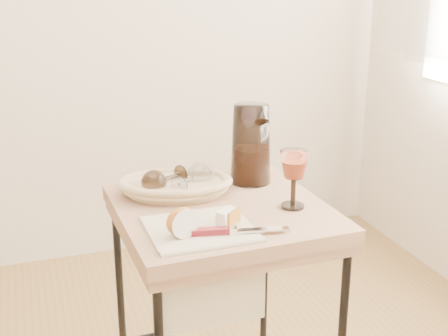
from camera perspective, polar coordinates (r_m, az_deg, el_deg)
name	(u,v)px	position (r m, az deg, el deg)	size (l,w,h in m)	color
side_table	(222,318)	(1.89, -0.20, -14.02)	(0.58, 0.58, 0.74)	brown
tea_towel	(200,228)	(1.57, -2.31, -5.72)	(0.27, 0.24, 0.01)	#F6E5BD
bread_basket	(175,187)	(1.80, -4.60, -1.81)	(0.30, 0.21, 0.05)	tan
goblet_lying_a	(166,179)	(1.80, -5.54, -1.01)	(0.12, 0.07, 0.07)	#503A26
goblet_lying_b	(191,179)	(1.79, -3.12, -1.05)	(0.12, 0.08, 0.08)	white
pitcher	(251,144)	(1.88, 2.55, 2.28)	(0.17, 0.25, 0.29)	black
wine_goblet	(294,179)	(1.69, 6.59, -1.06)	(0.08, 0.08, 0.17)	white
apple_half	(181,221)	(1.51, -4.09, -5.05)	(0.08, 0.04, 0.08)	red
apple_wedge	(226,217)	(1.58, 0.22, -4.64)	(0.06, 0.03, 0.04)	white
table_knife	(236,229)	(1.53, 1.16, -5.82)	(0.24, 0.03, 0.02)	silver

